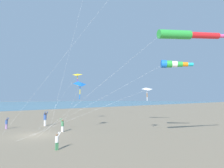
{
  "coord_description": "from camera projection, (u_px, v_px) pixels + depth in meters",
  "views": [
    {
      "loc": [
        19.7,
        -10.35,
        3.69
      ],
      "look_at": [
        4.23,
        6.91,
        5.43
      ],
      "focal_mm": 32.17,
      "sensor_mm": 36.0,
      "label": 1
    }
  ],
  "objects": [
    {
      "name": "ground_plane",
      "position": [
        36.0,
        135.0,
        20.52
      ],
      "size": [
        600.0,
        600.0,
        0.0
      ],
      "primitive_type": "plane",
      "color": "gray"
    },
    {
      "name": "kite_delta_green_low_center",
      "position": [
        77.0,
        75.0,
        33.31
      ],
      "size": [
        3.87,
        8.99,
        8.03
      ],
      "color": "yellow",
      "rests_on": "ground_plane"
    },
    {
      "name": "kite_delta_rainbow_low_near",
      "position": [
        80.0,
        84.0,
        23.89
      ],
      "size": [
        3.67,
        1.4,
        5.85
      ],
      "color": "blue",
      "rests_on": "ground_plane"
    },
    {
      "name": "kite_windsock_magenta_far_left",
      "position": [
        173.0,
        64.0,
        21.28
      ],
      "size": [
        11.8,
        11.89,
        7.85
      ],
      "color": "blue",
      "rests_on": "ground_plane"
    },
    {
      "name": "person_adult_flyer",
      "position": [
        45.0,
        118.0,
        27.6
      ],
      "size": [
        0.6,
        0.47,
        2.0
      ],
      "color": "silver",
      "rests_on": "ground_plane"
    },
    {
      "name": "person_child_green_jacket",
      "position": [
        62.0,
        125.0,
        22.65
      ],
      "size": [
        0.51,
        0.42,
        1.5
      ],
      "color": "silver",
      "rests_on": "ground_plane"
    },
    {
      "name": "person_child_grey_jacket",
      "position": [
        57.0,
        140.0,
        14.56
      ],
      "size": [
        0.32,
        0.41,
        1.29
      ],
      "color": "#3D7F51",
      "rests_on": "ground_plane"
    },
    {
      "name": "kite_delta_checkered_midright",
      "position": [
        147.0,
        89.0,
        22.13
      ],
      "size": [
        6.75,
        12.02,
        5.03
      ],
      "color": "white",
      "rests_on": "ground_plane"
    },
    {
      "name": "kite_windsock_striped_overhead",
      "position": [
        191.0,
        35.0,
        15.55
      ],
      "size": [
        16.12,
        9.88,
        9.09
      ],
      "color": "green",
      "rests_on": "ground_plane"
    },
    {
      "name": "person_bystander_far",
      "position": [
        7.0,
        123.0,
        24.77
      ],
      "size": [
        0.5,
        0.44,
        1.41
      ],
      "color": "#8E6B9E",
      "rests_on": "ground_plane"
    }
  ]
}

